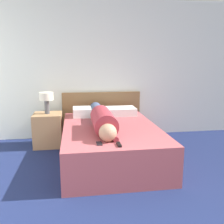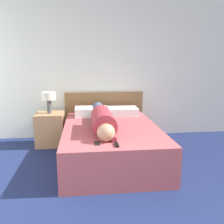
{
  "view_description": "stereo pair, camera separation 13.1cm",
  "coord_description": "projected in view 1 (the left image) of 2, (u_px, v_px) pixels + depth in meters",
  "views": [
    {
      "loc": [
        -0.59,
        -1.03,
        1.47
      ],
      "look_at": [
        -0.06,
        2.4,
        0.76
      ],
      "focal_mm": 40.0,
      "sensor_mm": 36.0,
      "label": 1
    },
    {
      "loc": [
        -0.46,
        -1.04,
        1.47
      ],
      "look_at": [
        -0.06,
        2.4,
        0.76
      ],
      "focal_mm": 40.0,
      "sensor_mm": 36.0,
      "label": 2
    }
  ],
  "objects": [
    {
      "name": "nightstand",
      "position": [
        48.0,
        130.0,
        4.37
      ],
      "size": [
        0.48,
        0.48,
        0.57
      ],
      "color": "#A37A51",
      "rests_on": "ground_plane"
    },
    {
      "name": "table_lamp",
      "position": [
        46.0,
        98.0,
        4.26
      ],
      "size": [
        0.24,
        0.24,
        0.37
      ],
      "color": "#4C4C51",
      "rests_on": "nightstand"
    },
    {
      "name": "pillow_near_headboard",
      "position": [
        89.0,
        112.0,
        4.43
      ],
      "size": [
        0.56,
        0.39,
        0.15
      ],
      "color": "white",
      "rests_on": "bed"
    },
    {
      "name": "person_lying",
      "position": [
        102.0,
        119.0,
        3.64
      ],
      "size": [
        0.31,
        1.82,
        0.31
      ],
      "color": "tan",
      "rests_on": "bed"
    },
    {
      "name": "tv_remote",
      "position": [
        119.0,
        144.0,
        2.89
      ],
      "size": [
        0.04,
        0.15,
        0.02
      ],
      "color": "black",
      "rests_on": "bed"
    },
    {
      "name": "pillow_second",
      "position": [
        120.0,
        111.0,
        4.51
      ],
      "size": [
        0.54,
        0.39,
        0.14
      ],
      "color": "white",
      "rests_on": "bed"
    },
    {
      "name": "cell_phone",
      "position": [
        99.0,
        143.0,
        2.94
      ],
      "size": [
        0.06,
        0.13,
        0.01
      ],
      "color": "black",
      "rests_on": "bed"
    },
    {
      "name": "headboard",
      "position": [
        102.0,
        114.0,
        4.89
      ],
      "size": [
        1.51,
        0.04,
        0.88
      ],
      "color": "brown",
      "rests_on": "ground_plane"
    },
    {
      "name": "bed",
      "position": [
        110.0,
        142.0,
        3.79
      ],
      "size": [
        1.39,
        2.1,
        0.51
      ],
      "color": "#A84C51",
      "rests_on": "ground_plane"
    },
    {
      "name": "wall_back",
      "position": [
        104.0,
        70.0,
        4.79
      ],
      "size": [
        5.99,
        0.06,
        2.6
      ],
      "color": "silver",
      "rests_on": "ground_plane"
    }
  ]
}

